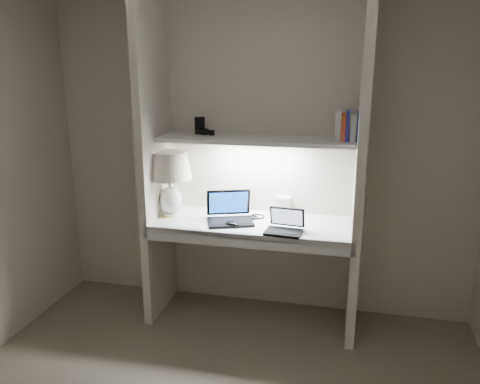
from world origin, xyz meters
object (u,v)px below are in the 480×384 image
(laptop_main, at_px, (230,214))
(laptop_netbook, at_px, (285,227))
(book_row, at_px, (350,126))
(speaker, at_px, (284,205))
(table_lamp, at_px, (170,173))

(laptop_main, xyz_separation_m, laptop_netbook, (0.42, -0.14, -0.01))
(laptop_main, height_order, book_row, book_row)
(speaker, height_order, book_row, book_row)
(table_lamp, height_order, laptop_main, table_lamp)
(laptop_main, distance_m, book_row, 1.04)
(table_lamp, height_order, book_row, book_row)
(book_row, bearing_deg, speaker, 165.51)
(table_lamp, height_order, laptop_netbook, table_lamp)
(table_lamp, distance_m, laptop_netbook, 0.94)
(table_lamp, xyz_separation_m, speaker, (0.82, 0.22, -0.26))
(laptop_netbook, relative_size, speaker, 1.86)
(laptop_netbook, distance_m, speaker, 0.39)
(table_lamp, bearing_deg, speaker, 15.07)
(book_row, bearing_deg, table_lamp, -175.27)
(laptop_main, bearing_deg, table_lamp, 156.09)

